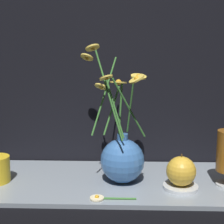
# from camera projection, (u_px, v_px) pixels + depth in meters

# --- Properties ---
(ground_plane) EXTENTS (6.00, 6.00, 0.00)m
(ground_plane) POSITION_uv_depth(u_px,v_px,m) (108.00, 183.00, 0.92)
(ground_plane) COLOR black
(shelf) EXTENTS (0.81, 0.33, 0.01)m
(shelf) POSITION_uv_depth(u_px,v_px,m) (108.00, 181.00, 0.92)
(shelf) COLOR gray
(shelf) RESTS_ON ground_plane
(backdrop_wall) EXTENTS (1.31, 0.02, 1.10)m
(backdrop_wall) POSITION_uv_depth(u_px,v_px,m) (110.00, 1.00, 1.01)
(backdrop_wall) COLOR black
(backdrop_wall) RESTS_ON ground_plane
(vase_with_flowers) EXTENTS (0.20, 0.20, 0.39)m
(vase_with_flowers) POSITION_uv_depth(u_px,v_px,m) (122.00, 157.00, 0.89)
(vase_with_flowers) COLOR #3F72B7
(vase_with_flowers) RESTS_ON shelf
(saucer_plate) EXTENTS (0.10, 0.10, 0.01)m
(saucer_plate) POSITION_uv_depth(u_px,v_px,m) (180.00, 187.00, 0.85)
(saucer_plate) COLOR silver
(saucer_plate) RESTS_ON shelf
(orange_fruit) EXTENTS (0.08, 0.08, 0.09)m
(orange_fruit) POSITION_uv_depth(u_px,v_px,m) (181.00, 171.00, 0.85)
(orange_fruit) COLOR gold
(orange_fruit) RESTS_ON saucer_plate
(loose_daisy) EXTENTS (0.12, 0.04, 0.01)m
(loose_daisy) POSITION_uv_depth(u_px,v_px,m) (102.00, 198.00, 0.79)
(loose_daisy) COLOR #3D7A33
(loose_daisy) RESTS_ON shelf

